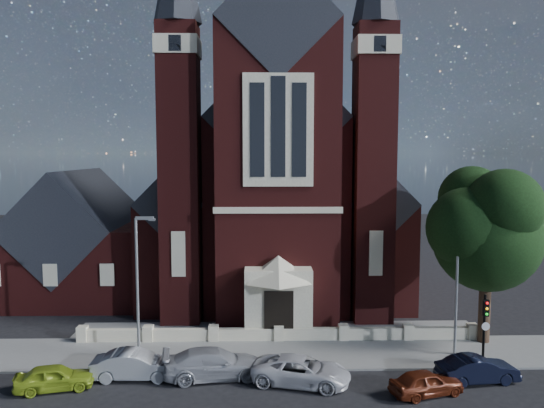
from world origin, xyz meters
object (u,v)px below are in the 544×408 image
Objects in this scene: traffic_signal at (485,321)px; car_navy at (477,369)px; street_lamp_left at (139,279)px; parish_hall at (79,246)px; car_white_suv at (301,371)px; car_silver_b at (214,364)px; church at (273,191)px; street_tree at (491,231)px; street_lamp_right at (459,277)px; car_dark_red at (426,383)px; car_lime_van at (55,377)px; car_silver_a at (135,365)px.

car_navy is (-1.13, -1.93, -1.91)m from traffic_signal.
street_lamp_left reaches higher than traffic_signal.
car_white_suv is at bearing -45.97° from parish_hall.
car_silver_b is at bearing 93.93° from car_white_suv.
parish_hall reaches higher than car_white_suv.
church is at bearing -17.07° from car_silver_b.
street_tree is 14.23m from car_white_suv.
street_lamp_right reaches higher than car_dark_red.
car_dark_red is (18.05, -0.90, -0.02)m from car_lime_van.
car_lime_van is at bearing -173.87° from traffic_signal.
car_silver_b is at bearing -90.73° from car_silver_a.
traffic_signal reaches higher than car_silver_a.
street_lamp_left is at bearing -112.66° from church.
traffic_signal is at bearing -93.40° from car_silver_b.
car_navy is (8.93, 0.03, -0.01)m from car_white_suv.
street_lamp_left is at bearing -175.24° from street_tree.
car_white_suv is 8.93m from car_navy.
church is at bearing 126.17° from street_tree.
parish_hall is 3.30× the size of car_lime_van.
church is 17.26m from parish_hall.
street_lamp_right is 22.02m from car_lime_van.
car_dark_red is at bearing -39.54° from parish_hall.
car_navy is at bearing -103.02° from car_lime_van.
car_dark_red is at bearing 105.87° from car_navy.
traffic_signal is at bearing -61.80° from church.
car_white_suv is (8.49, -0.81, -0.04)m from car_silver_a.
car_dark_red is at bearing -107.12° from car_lime_van.
car_lime_van is at bearing 70.17° from car_dark_red.
street_tree is 2.97× the size of car_dark_red.
parish_hall reaches higher than traffic_signal.
street_lamp_left is 6.45m from car_silver_b.
car_dark_red is at bearing -141.65° from traffic_signal.
car_dark_red is at bearing -109.61° from car_silver_b.
car_white_suv is at bearing -96.26° from car_silver_a.
street_lamp_right is 2.71m from traffic_signal.
car_white_suv is 1.21× the size of car_navy.
street_tree is 1.32× the size of street_lamp_left.
car_white_suv reaches higher than car_dark_red.
church is 23.16m from car_silver_b.
parish_hall is (-16.00, -4.94, -4.17)m from church.
car_silver_a reaches higher than car_white_suv.
car_silver_b is at bearing -168.71° from street_lamp_right.
street_tree is 8.61m from car_navy.
traffic_signal is (11.00, -20.52, -5.60)m from church.
street_lamp_right reaches higher than car_lime_van.
car_dark_red is at bearing -88.36° from car_white_suv.
street_tree is at bearing -51.46° from car_white_suv.
car_navy is at bearing -93.56° from street_lamp_right.
street_lamp_left is at bearing 180.00° from street_lamp_right.
car_lime_van is (4.80, -17.96, -3.38)m from parish_hall.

